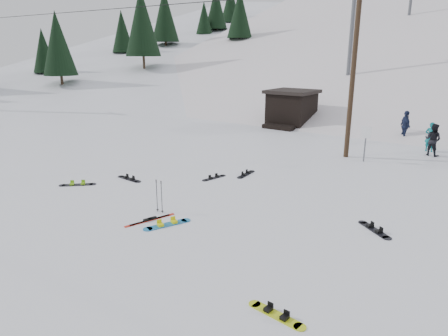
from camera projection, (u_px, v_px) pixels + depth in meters
The scene contains 20 objects.
ground at pixel (117, 239), 12.22m from camera, with size 200.00×200.00×0.00m, color white.
ski_slope at pixel (427, 178), 57.95m from camera, with size 60.00×75.00×45.00m, color white.
ridge_left at pixel (205, 146), 72.91m from camera, with size 34.00×85.00×38.00m, color white.
treeline_left at pixel (181, 89), 62.54m from camera, with size 20.00×64.00×10.00m, color black, non-canonical shape.
utility_pole at pixel (353, 69), 20.56m from camera, with size 2.00×0.26×9.00m.
trail_sign at pixel (366, 138), 20.55m from camera, with size 0.50×0.09×1.85m.
lift_hut at pixel (291, 108), 30.85m from camera, with size 3.40×4.10×2.75m.
lift_tower_near at pixel (352, 25), 35.45m from camera, with size 2.20×0.36×8.00m.
hero_snowboard at pixel (167, 224), 13.20m from camera, with size 0.82×1.57×0.12m.
hero_skis at pixel (150, 220), 13.56m from camera, with size 0.61×1.80×0.10m.
ski_poles at pixel (159, 196), 14.12m from camera, with size 0.33×0.09×1.19m.
board_scatter_a at pixel (129, 179), 17.96m from camera, with size 1.51×0.34×0.11m.
board_scatter_b at pixel (214, 178), 18.13m from camera, with size 0.46×1.33×0.09m.
board_scatter_c at pixel (78, 184), 17.19m from camera, with size 1.20×1.18×0.11m.
board_scatter_d at pixel (374, 229), 12.81m from camera, with size 1.28×1.02×0.11m.
board_scatter_e at pixel (276, 314), 8.66m from camera, with size 1.45×0.38×0.10m.
board_scatter_f at pixel (246, 174), 18.65m from camera, with size 0.40×1.47×0.10m.
skier_teal at pixel (431, 137), 22.83m from camera, with size 0.62×0.41×1.70m, color #0C757C.
skier_dark at pixel (433, 140), 21.90m from camera, with size 0.86×0.67×1.78m, color black.
skier_navy at pixel (405, 126), 25.56m from camera, with size 1.14×0.48×1.95m, color #1A2342.
Camera 1 is at (9.28, -6.98, 5.50)m, focal length 32.00 mm.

